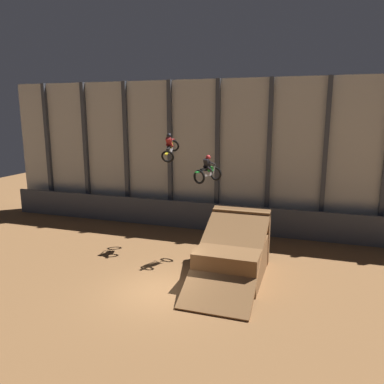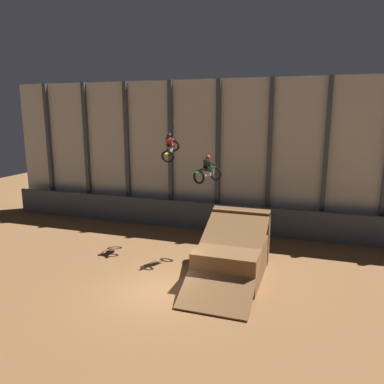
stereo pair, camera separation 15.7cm
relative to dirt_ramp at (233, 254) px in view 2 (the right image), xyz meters
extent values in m
plane|color=brown|center=(-2.72, -2.88, -0.98)|extent=(60.00, 60.00, 0.00)
cube|color=beige|center=(-2.72, 7.41, 3.95)|extent=(32.00, 0.12, 9.86)
cube|color=#3D424C|center=(-16.23, 7.21, 3.95)|extent=(0.28, 0.28, 9.86)
cube|color=#3D424C|center=(-12.86, 7.21, 3.95)|extent=(0.28, 0.28, 9.86)
cube|color=#3D424C|center=(-9.48, 7.21, 3.95)|extent=(0.28, 0.28, 9.86)
cube|color=#3D424C|center=(-6.10, 7.21, 3.95)|extent=(0.28, 0.28, 9.86)
cube|color=#3D424C|center=(-2.72, 7.21, 3.95)|extent=(0.28, 0.28, 9.86)
cube|color=#3D424C|center=(0.66, 7.21, 3.95)|extent=(0.28, 0.28, 9.86)
cube|color=#3D424C|center=(4.03, 7.21, 3.95)|extent=(0.28, 0.28, 9.86)
cube|color=#474C56|center=(-2.72, 6.31, -0.06)|extent=(31.36, 0.20, 1.84)
cube|color=brown|center=(0.00, -0.14, -0.16)|extent=(2.92, 4.29, 1.66)
cube|color=brown|center=(0.00, 1.75, 0.40)|extent=(2.98, 0.50, 2.76)
cube|color=brown|center=(0.00, -1.06, 0.40)|extent=(2.98, 6.21, 2.94)
torus|color=black|center=(-4.48, 3.64, 4.83)|extent=(0.77, 0.45, 0.72)
torus|color=black|center=(-4.31, 2.34, 4.34)|extent=(0.77, 0.45, 0.72)
cube|color=#B7B7BC|center=(-4.39, 2.90, 4.68)|extent=(0.25, 0.60, 0.45)
cube|color=yellow|center=(-4.40, 2.99, 4.93)|extent=(0.26, 0.52, 0.38)
cube|color=black|center=(-4.35, 2.61, 4.80)|extent=(0.23, 0.58, 0.31)
cube|color=yellow|center=(-4.29, 2.15, 4.55)|extent=(0.18, 0.37, 0.18)
cylinder|color=#B7B7BC|center=(-4.45, 3.39, 4.99)|extent=(0.06, 0.08, 0.55)
cylinder|color=black|center=(-4.43, 3.27, 5.20)|extent=(0.65, 0.19, 0.04)
cube|color=maroon|center=(-4.36, 2.70, 5.14)|extent=(0.33, 0.48, 0.50)
sphere|color=black|center=(-4.36, 2.68, 5.47)|extent=(0.30, 0.36, 0.33)
cylinder|color=maroon|center=(-4.50, 2.83, 4.91)|extent=(0.16, 0.44, 0.21)
cylinder|color=maroon|center=(-4.26, 2.86, 4.91)|extent=(0.16, 0.44, 0.21)
cylinder|color=maroon|center=(-4.55, 2.89, 5.24)|extent=(0.14, 0.53, 0.09)
cylinder|color=maroon|center=(-4.23, 2.93, 5.24)|extent=(0.14, 0.53, 0.09)
torus|color=black|center=(-1.55, 2.37, 3.50)|extent=(0.72, 0.39, 0.73)
torus|color=black|center=(-2.09, 1.08, 3.51)|extent=(0.72, 0.39, 0.73)
cube|color=#B7B7BC|center=(-1.84, 1.68, 3.63)|extent=(0.37, 0.55, 0.28)
cube|color=green|center=(-1.78, 1.84, 3.83)|extent=(0.35, 0.48, 0.24)
cube|color=black|center=(-1.93, 1.47, 3.85)|extent=(0.36, 0.58, 0.12)
cube|color=green|center=(-2.13, 0.99, 3.77)|extent=(0.27, 0.39, 0.06)
cylinder|color=#B7B7BC|center=(-1.62, 2.21, 3.74)|extent=(0.15, 0.26, 0.53)
cylinder|color=black|center=(-1.64, 2.17, 3.98)|extent=(0.62, 0.28, 0.04)
cube|color=black|center=(-1.85, 1.66, 4.13)|extent=(0.38, 0.41, 0.53)
sphere|color=red|center=(-1.81, 1.75, 4.45)|extent=(0.34, 0.34, 0.26)
cylinder|color=black|center=(-1.94, 1.76, 3.87)|extent=(0.26, 0.42, 0.33)
cylinder|color=black|center=(-1.72, 1.66, 3.87)|extent=(0.26, 0.42, 0.33)
cylinder|color=black|center=(-1.91, 1.94, 4.15)|extent=(0.27, 0.51, 0.26)
cylinder|color=black|center=(-1.61, 1.82, 4.15)|extent=(0.27, 0.51, 0.26)
camera|label=1|loc=(3.43, -16.87, 6.69)|focal=35.00mm
camera|label=2|loc=(3.58, -16.82, 6.69)|focal=35.00mm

